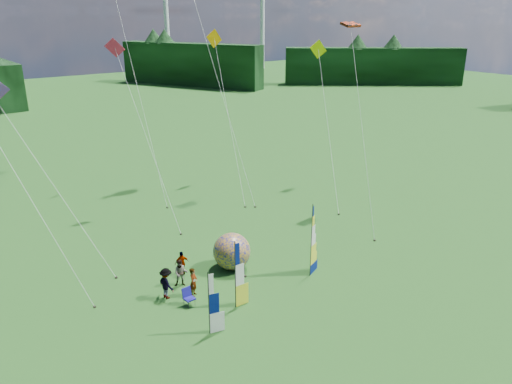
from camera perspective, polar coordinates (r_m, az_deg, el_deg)
ground at (r=28.17m, az=6.70°, el=-12.41°), size 220.00×220.00×0.00m
treeline_ring at (r=26.25m, az=7.05°, el=-5.01°), size 210.00×210.00×8.00m
turbine_left at (r=141.61m, az=0.73°, el=19.99°), size 8.00×1.20×30.00m
turbine_right at (r=133.99m, az=-10.26°, el=19.70°), size 8.00×1.20×30.00m
feather_banner_main at (r=29.65m, az=6.34°, el=-5.70°), size 1.16×0.56×4.47m
side_banner_left at (r=26.62m, az=-2.38°, el=-9.61°), size 1.05×0.13×3.78m
side_banner_far at (r=24.83m, az=-5.40°, el=-12.70°), size 0.97×0.34×3.31m
bol_inflatable at (r=30.82m, az=-2.79°, el=-6.79°), size 2.66×2.66×2.31m
spectator_a at (r=28.35m, az=-7.16°, el=-10.18°), size 0.74×0.72×1.71m
spectator_b at (r=29.42m, az=-8.58°, el=-9.14°), size 0.88×0.76×1.64m
spectator_c at (r=28.35m, az=-10.23°, el=-10.25°), size 0.57×1.21×1.81m
spectator_d at (r=30.60m, az=-8.45°, el=-8.04°), size 0.95×0.57×1.51m
camp_chair at (r=27.67m, az=-7.64°, el=-11.86°), size 0.62×0.62×1.02m
kite_whale at (r=42.76m, az=-4.78°, el=14.76°), size 5.16×15.04×22.35m
kite_rainbow_delta at (r=30.99m, az=-22.37°, el=2.36°), size 9.38×10.86×12.88m
kite_parafoil at (r=36.62m, az=12.14°, el=8.31°), size 7.17×10.28×15.78m
small_kite_red at (r=36.98m, az=-12.38°, el=6.75°), size 5.88×10.38×13.69m
small_kite_orange at (r=42.71m, az=-3.12°, el=9.23°), size 6.84×11.85×14.13m
small_kite_yellow at (r=41.93m, az=8.27°, el=8.25°), size 9.63×12.07×13.27m
small_kite_pink at (r=27.94m, az=-25.63°, el=2.37°), size 7.72×8.81×15.02m
small_kite_green at (r=43.21m, az=-13.79°, el=13.53°), size 5.44×12.60×21.16m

